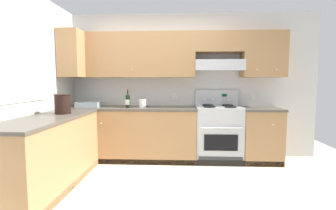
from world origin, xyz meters
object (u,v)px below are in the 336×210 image
Objects in this scene: wine_bottle at (128,100)px; paper_towel_roll at (143,103)px; bucket at (63,104)px; bowl at (89,105)px; stove at (218,133)px.

wine_bottle reaches higher than paper_towel_roll.
bucket is (-0.71, -0.84, 0.01)m from wine_bottle.
paper_towel_roll is at bearing -1.13° from bowl.
bucket is at bearing -130.37° from wine_bottle.
stove is at bearing 22.99° from bucket.
wine_bottle reaches higher than bucket.
wine_bottle is at bearing -159.27° from paper_towel_roll.
bucket is (-2.24, -0.95, 0.57)m from stove.
stove is at bearing 0.89° from paper_towel_roll.
bucket is 1.33m from paper_towel_roll.
stove is at bearing 0.04° from bowl.
bucket is at bearing -90.30° from bowl.
stove reaches higher than bowl.
wine_bottle is at bearing -175.93° from stove.
bowl is 1.48× the size of bucket.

